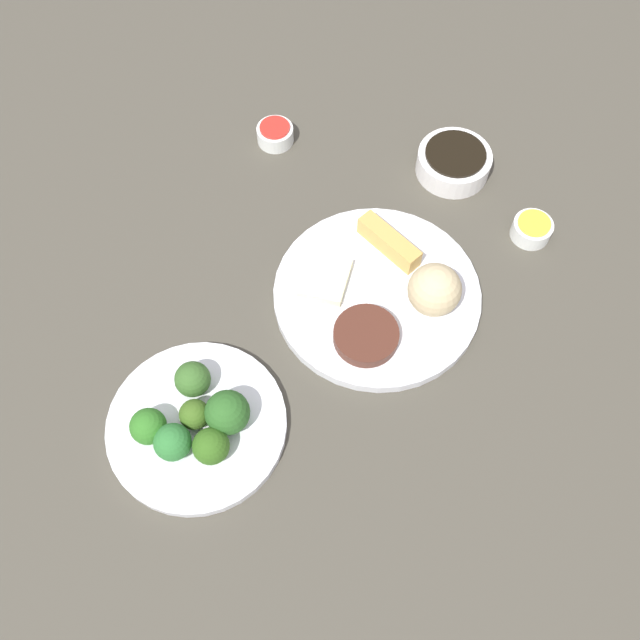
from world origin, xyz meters
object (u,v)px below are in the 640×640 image
at_px(soy_sauce_bowl, 453,163).
at_px(sauce_ramekin_hot_mustard, 532,229).
at_px(sauce_ramekin_sweet_and_sour, 275,135).
at_px(broccoli_plate, 197,425).
at_px(main_plate, 377,295).

height_order(soy_sauce_bowl, sauce_ramekin_hot_mustard, soy_sauce_bowl).
xyz_separation_m(soy_sauce_bowl, sauce_ramekin_sweet_and_sour, (-0.05, 0.27, -0.00)).
distance_m(broccoli_plate, sauce_ramekin_sweet_and_sour, 0.47).
bearing_deg(sauce_ramekin_hot_mustard, sauce_ramekin_sweet_and_sour, 88.34).
xyz_separation_m(main_plate, soy_sauce_bowl, (0.25, -0.02, 0.01)).
bearing_deg(soy_sauce_bowl, sauce_ramekin_hot_mustard, -115.32).
xyz_separation_m(broccoli_plate, soy_sauce_bowl, (0.51, -0.15, 0.01)).
height_order(sauce_ramekin_hot_mustard, sauce_ramekin_sweet_and_sour, same).
height_order(soy_sauce_bowl, sauce_ramekin_sweet_and_sour, soy_sauce_bowl).
bearing_deg(sauce_ramekin_hot_mustard, main_plate, 139.28).
bearing_deg(sauce_ramekin_sweet_and_sour, sauce_ramekin_hot_mustard, -91.66).
xyz_separation_m(sauce_ramekin_hot_mustard, sauce_ramekin_sweet_and_sour, (0.01, 0.40, 0.00)).
relative_size(broccoli_plate, soy_sauce_bowl, 2.02).
height_order(broccoli_plate, sauce_ramekin_sweet_and_sour, sauce_ramekin_sweet_and_sour).
height_order(main_plate, soy_sauce_bowl, soy_sauce_bowl).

